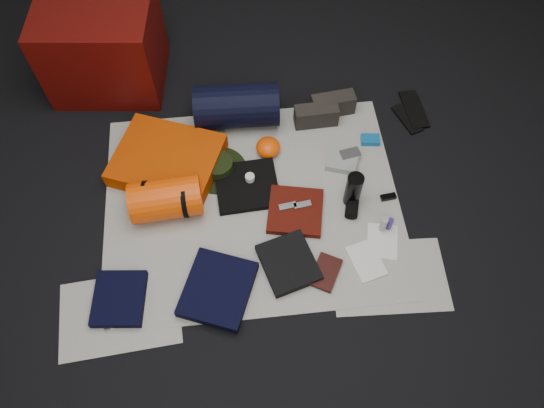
{
  "coord_description": "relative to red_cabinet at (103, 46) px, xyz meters",
  "views": [
    {
      "loc": [
        -0.05,
        -1.48,
        2.5
      ],
      "look_at": [
        0.1,
        -0.07,
        0.1
      ],
      "focal_mm": 35.0,
      "sensor_mm": 36.0,
      "label": 1
    }
  ],
  "objects": [
    {
      "name": "trousers_charcoal",
      "position": [
        0.94,
        -1.41,
        -0.24
      ],
      "size": [
        0.33,
        0.35,
        0.05
      ],
      "primitive_type": "cube",
      "rotation": [
        0.0,
        0.0,
        0.28
      ],
      "color": "black",
      "rests_on": "newspaper_mat"
    },
    {
      "name": "flip_flop_left",
      "position": [
        1.78,
        -0.53,
        -0.27
      ],
      "size": [
        0.16,
        0.24,
        0.01
      ],
      "primitive_type": "cube",
      "rotation": [
        0.0,
        0.0,
        0.33
      ],
      "color": "black",
      "rests_on": "floor"
    },
    {
      "name": "water_bottle",
      "position": [
        1.33,
        -1.06,
        -0.15
      ],
      "size": [
        0.1,
        0.1,
        0.22
      ],
      "primitive_type": "cylinder",
      "rotation": [
        0.0,
        0.0,
        -0.16
      ],
      "color": "black",
      "rests_on": "newspaper_mat"
    },
    {
      "name": "speaker",
      "position": [
        1.33,
        -1.09,
        -0.23
      ],
      "size": [
        0.12,
        0.19,
        0.07
      ],
      "primitive_type": "cylinder",
      "rotation": [
        1.57,
        0.0,
        -0.28
      ],
      "color": "black",
      "rests_on": "newspaper_mat"
    },
    {
      "name": "newspaper_sheet_front_right",
      "position": [
        1.44,
        -1.52,
        -0.27
      ],
      "size": [
        0.6,
        0.43,
        0.0
      ],
      "primitive_type": "cube",
      "rotation": [
        0.0,
        0.0,
        -0.05
      ],
      "color": "beige",
      "rests_on": "floor"
    },
    {
      "name": "newspaper_sheet_front_left",
      "position": [
        0.09,
        -1.57,
        -0.27
      ],
      "size": [
        0.61,
        0.44,
        0.0
      ],
      "primitive_type": "cube",
      "rotation": [
        0.0,
        0.0,
        0.07
      ],
      "color": "beige",
      "rests_on": "floor"
    },
    {
      "name": "floor",
      "position": [
        0.79,
        -1.02,
        -0.28
      ],
      "size": [
        4.5,
        4.5,
        0.02
      ],
      "primitive_type": "cube",
      "color": "black",
      "rests_on": "ground"
    },
    {
      "name": "compact_camera",
      "position": [
        1.38,
        -0.78,
        -0.24
      ],
      "size": [
        0.13,
        0.09,
        0.05
      ],
      "primitive_type": "cube",
      "rotation": [
        0.0,
        0.0,
        0.18
      ],
      "color": "#B1B2B6",
      "rests_on": "newspaper_mat"
    },
    {
      "name": "trousers_navy_b",
      "position": [
        0.58,
        -1.51,
        -0.24
      ],
      "size": [
        0.43,
        0.45,
        0.06
      ],
      "primitive_type": "cube",
      "rotation": [
        0.0,
        0.0,
        -0.38
      ],
      "color": "black",
      "rests_on": "newspaper_mat"
    },
    {
      "name": "energy_bar_b",
      "position": [
        1.06,
        -1.09,
        -0.22
      ],
      "size": [
        0.1,
        0.05,
        0.01
      ],
      "primitive_type": "cube",
      "rotation": [
        0.0,
        0.0,
        0.14
      ],
      "color": "#B1B2B6",
      "rests_on": "red_shirt"
    },
    {
      "name": "flip_flop_right",
      "position": [
        1.83,
        -0.46,
        -0.26
      ],
      "size": [
        0.13,
        0.3,
        0.02
      ],
      "primitive_type": "cube",
      "rotation": [
        0.0,
        0.0,
        0.06
      ],
      "color": "black",
      "rests_on": "floor"
    },
    {
      "name": "sack_strap_right",
      "position": [
        0.44,
        -1.01,
        -0.16
      ],
      "size": [
        0.03,
        0.22,
        0.22
      ],
      "primitive_type": "cylinder",
      "rotation": [
        0.0,
        1.57,
        0.0
      ],
      "color": "black",
      "rests_on": "newspaper_mat"
    },
    {
      "name": "hiking_boot_left",
      "position": [
        1.22,
        -0.5,
        -0.2
      ],
      "size": [
        0.26,
        0.1,
        0.13
      ],
      "primitive_type": "cube",
      "rotation": [
        0.0,
        0.0,
        0.03
      ],
      "color": "#2A2621",
      "rests_on": "newspaper_mat"
    },
    {
      "name": "navy_duffel",
      "position": [
        0.76,
        -0.43,
        -0.14
      ],
      "size": [
        0.5,
        0.27,
        0.26
      ],
      "primitive_type": "cylinder",
      "rotation": [
        0.0,
        1.57,
        -0.04
      ],
      "color": "black",
      "rests_on": "newspaper_mat"
    },
    {
      "name": "red_shirt",
      "position": [
        1.02,
        -1.11,
        -0.25
      ],
      "size": [
        0.34,
        0.34,
        0.04
      ],
      "primitive_type": "cube",
      "rotation": [
        0.0,
        0.0,
        -0.21
      ],
      "color": "#4D1008",
      "rests_on": "newspaper_mat"
    },
    {
      "name": "energy_bar_a",
      "position": [
        0.98,
        -1.09,
        -0.22
      ],
      "size": [
        0.1,
        0.05,
        0.01
      ],
      "primitive_type": "cube",
      "rotation": [
        0.0,
        0.0,
        0.14
      ],
      "color": "#B1B2B6",
      "rests_on": "red_shirt"
    },
    {
      "name": "sack_strap_left",
      "position": [
        0.24,
        -1.01,
        -0.16
      ],
      "size": [
        0.02,
        0.22,
        0.22
      ],
      "primitive_type": "cylinder",
      "rotation": [
        0.0,
        1.57,
        0.0
      ],
      "color": "black",
      "rests_on": "newspaper_mat"
    },
    {
      "name": "first_aid_pouch",
      "position": [
        1.32,
        -0.82,
        -0.24
      ],
      "size": [
        0.2,
        0.18,
        0.04
      ],
      "primitive_type": "cube",
      "rotation": [
        0.0,
        0.0,
        -0.33
      ],
      "color": "gray",
      "rests_on": "newspaper_mat"
    },
    {
      "name": "sunglasses",
      "position": [
        1.54,
        -1.07,
        -0.26
      ],
      "size": [
        0.09,
        0.04,
        0.02
      ],
      "primitive_type": "cube",
      "rotation": [
        0.0,
        0.0,
        0.11
      ],
      "color": "black",
      "rests_on": "newspaper_mat"
    },
    {
      "name": "trousers_navy_a",
      "position": [
        0.09,
        -1.51,
        -0.24
      ],
      "size": [
        0.28,
        0.31,
        0.04
      ],
      "primitive_type": "cube",
      "rotation": [
        0.0,
        0.0,
        -0.1
      ],
      "color": "black",
      "rests_on": "newspaper_mat"
    },
    {
      "name": "key_cluster",
      "position": [
        0.04,
        -1.62,
        -0.26
      ],
      "size": [
        0.08,
        0.08,
        0.01
      ],
      "primitive_type": "cube",
      "rotation": [
        0.0,
        0.0,
        0.51
      ],
      "color": "#B1B2B6",
      "rests_on": "newspaper_mat"
    },
    {
      "name": "newspaper_mat",
      "position": [
        0.79,
        -1.02,
        -0.27
      ],
      "size": [
        1.6,
        1.3,
        0.01
      ],
      "primitive_type": "cube",
      "color": "beige",
      "rests_on": "floor"
    },
    {
      "name": "cyan_case",
      "position": [
        1.52,
        -0.67,
        -0.25
      ],
      "size": [
        0.12,
        0.08,
        0.03
      ],
      "primitive_type": "cube",
      "rotation": [
        0.0,
        0.0,
        -0.13
      ],
      "color": "#105EA3",
      "rests_on": "newspaper_mat"
    },
    {
      "name": "stuff_sack",
      "position": [
        0.34,
        -1.01,
        -0.16
      ],
      "size": [
        0.38,
        0.24,
        0.22
      ],
      "primitive_type": "cylinder",
      "rotation": [
        0.0,
        1.57,
        0.06
      ],
      "color": "#FF4704",
      "rests_on": "newspaper_mat"
    },
    {
      "name": "red_cabinet",
      "position": [
        0.0,
        0.0,
        0.0
      ],
      "size": [
        0.71,
        0.61,
        0.54
      ],
      "primitive_type": "cube",
      "rotation": [
        0.0,
        0.0,
        -0.11
      ],
      "color": "#540906",
      "rests_on": "floor"
    },
    {
      "name": "map_printout",
      "position": [
        1.45,
        -1.33,
        -0.26
      ],
      "size": [
        0.2,
        0.23,
        0.01
      ],
      "primitive_type": "cube",
      "rotation": [
        0.0,
        0.0,
        -0.24
      ],
      "color": "white",
      "rests_on": "newspaper_mat"
    },
    {
      "name": "black_tshirt",
      "position": [
        0.77,
        -0.92,
        -0.25
      ],
      "size": [
        0.36,
        0.33,
        0.03
      ],
      "primitive_type": "cube",
      "rotation": [
        0.0,
        0.0,
        0.05
      ],
      "color": "black",
      "rests_on": "newspaper_mat"
    },
    {
      "name": "toiletry_clear",
      "position": [
        1.46,
        -1.26,
        -0.21
      ],
      "size": [
        0.04,
        0.04,
        0.11
      ],
      "primitive_type": "cylinder",
      "rotation": [
        0.0,
        0.0,
        0.08
      ],
      "color": "#9EA39F",
      "rests_on": "newspaper_mat"
    },
    {
      "name": "map_booklet",
      "position": [
        1.34,
        -1.43,
        -0.26
      ],
      "size": [
        0.19,
        0.24,
        0.01
      ],
      "primitive_type": "cube",
      "rotation": [
        0.0,
        0.0,
        0.25
      ],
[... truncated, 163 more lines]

